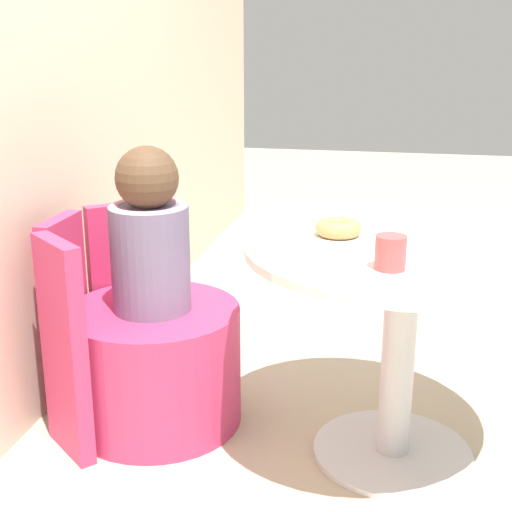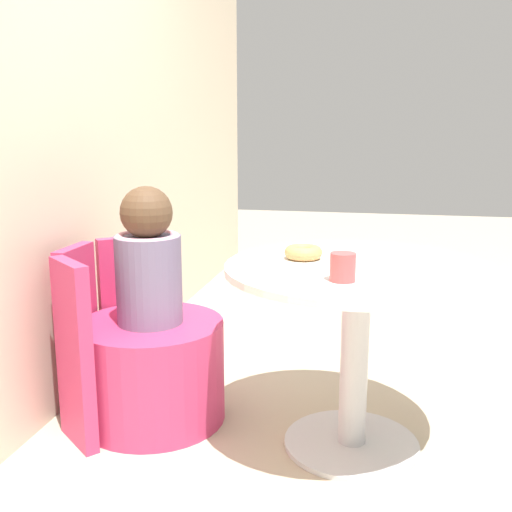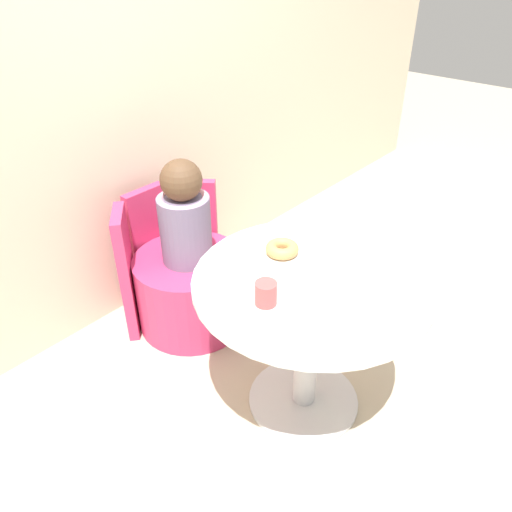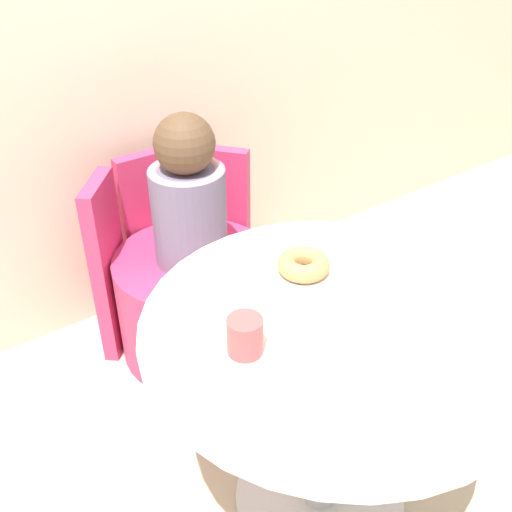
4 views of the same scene
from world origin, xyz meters
TOP-DOWN VIEW (x-y plane):
  - ground_plane at (0.00, 0.00)m, footprint 12.00×12.00m
  - back_wall at (0.00, 1.13)m, footprint 6.00×0.06m
  - round_table at (-0.02, -0.05)m, footprint 0.89×0.89m
  - tub_chair at (0.04, 0.72)m, footprint 0.55×0.55m
  - booth_backrest at (0.04, 0.95)m, footprint 0.65×0.24m
  - child_figure at (0.04, 0.72)m, footprint 0.25×0.25m
  - donut at (0.04, 0.14)m, footprint 0.13×0.13m
  - cup at (-0.24, -0.01)m, footprint 0.08×0.08m
  - paper_napkin at (0.08, -0.24)m, footprint 0.13×0.13m

SIDE VIEW (x-z plane):
  - ground_plane at x=0.00m, z-range 0.00..0.00m
  - tub_chair at x=0.04m, z-range 0.00..0.39m
  - booth_backrest at x=0.04m, z-range 0.00..0.67m
  - round_table at x=-0.02m, z-range 0.17..0.83m
  - child_figure at x=0.04m, z-range 0.37..0.89m
  - paper_napkin at x=0.08m, z-range 0.66..0.67m
  - donut at x=0.04m, z-range 0.66..0.71m
  - cup at x=-0.24m, z-range 0.66..0.75m
  - back_wall at x=0.00m, z-range 0.00..2.40m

